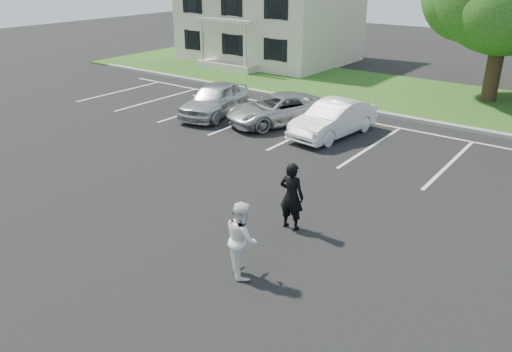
{
  "coord_description": "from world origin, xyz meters",
  "views": [
    {
      "loc": [
        6.82,
        -8.14,
        6.15
      ],
      "look_at": [
        0.0,
        1.0,
        1.25
      ],
      "focal_mm": 35.0,
      "sensor_mm": 36.0,
      "label": 1
    }
  ],
  "objects_px": {
    "man_white_shirt": "(242,238)",
    "car_white_sedan": "(333,119)",
    "house": "(270,1)",
    "car_silver_minivan": "(278,109)",
    "man_black_suit": "(292,196)",
    "car_silver_west": "(215,99)"
  },
  "relations": [
    {
      "from": "man_black_suit",
      "to": "car_white_sedan",
      "type": "xyz_separation_m",
      "value": [
        -2.67,
        7.04,
        -0.21
      ]
    },
    {
      "from": "house",
      "to": "car_silver_minivan",
      "type": "bearing_deg",
      "value": -53.34
    },
    {
      "from": "man_black_suit",
      "to": "car_silver_west",
      "type": "relative_size",
      "value": 0.42
    },
    {
      "from": "man_white_shirt",
      "to": "car_silver_west",
      "type": "height_order",
      "value": "man_white_shirt"
    },
    {
      "from": "car_silver_minivan",
      "to": "car_white_sedan",
      "type": "relative_size",
      "value": 1.08
    },
    {
      "from": "car_silver_west",
      "to": "car_white_sedan",
      "type": "relative_size",
      "value": 1.02
    },
    {
      "from": "car_silver_minivan",
      "to": "man_black_suit",
      "type": "bearing_deg",
      "value": -29.03
    },
    {
      "from": "house",
      "to": "car_white_sedan",
      "type": "xyz_separation_m",
      "value": [
        11.26,
        -11.72,
        -3.16
      ]
    },
    {
      "from": "house",
      "to": "man_white_shirt",
      "type": "xyz_separation_m",
      "value": [
        14.17,
        -21.03,
        -2.99
      ]
    },
    {
      "from": "man_white_shirt",
      "to": "car_silver_west",
      "type": "xyz_separation_m",
      "value": [
        -8.37,
        8.74,
        -0.14
      ]
    },
    {
      "from": "house",
      "to": "car_silver_west",
      "type": "bearing_deg",
      "value": -64.73
    },
    {
      "from": "man_black_suit",
      "to": "man_white_shirt",
      "type": "xyz_separation_m",
      "value": [
        0.25,
        -2.28,
        -0.04
      ]
    },
    {
      "from": "car_white_sedan",
      "to": "car_silver_west",
      "type": "bearing_deg",
      "value": -166.97
    },
    {
      "from": "house",
      "to": "car_white_sedan",
      "type": "distance_m",
      "value": 16.55
    },
    {
      "from": "man_black_suit",
      "to": "car_silver_minivan",
      "type": "distance_m",
      "value": 8.82
    },
    {
      "from": "house",
      "to": "car_silver_minivan",
      "type": "xyz_separation_m",
      "value": [
        8.68,
        -11.67,
        -3.22
      ]
    },
    {
      "from": "house",
      "to": "car_silver_minivan",
      "type": "relative_size",
      "value": 2.36
    },
    {
      "from": "man_white_shirt",
      "to": "car_silver_west",
      "type": "relative_size",
      "value": 0.41
    },
    {
      "from": "house",
      "to": "man_black_suit",
      "type": "xyz_separation_m",
      "value": [
        13.92,
        -18.75,
        -2.96
      ]
    },
    {
      "from": "man_black_suit",
      "to": "car_white_sedan",
      "type": "relative_size",
      "value": 0.43
    },
    {
      "from": "man_white_shirt",
      "to": "car_white_sedan",
      "type": "xyz_separation_m",
      "value": [
        -2.91,
        9.32,
        -0.17
      ]
    },
    {
      "from": "man_black_suit",
      "to": "man_white_shirt",
      "type": "relative_size",
      "value": 1.04
    }
  ]
}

